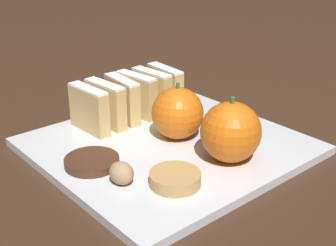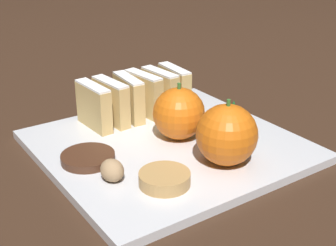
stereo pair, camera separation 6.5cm
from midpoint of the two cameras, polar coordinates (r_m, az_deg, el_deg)
The scene contains 14 objects.
ground_plane at distance 0.67m, azimuth -2.79°, elevation -3.35°, with size 6.00×6.00×0.00m, color #382316.
serving_platter at distance 0.67m, azimuth -2.80°, elevation -2.89°, with size 0.33×0.34×0.01m.
stollen_slice_front at distance 0.70m, azimuth -12.24°, elevation 1.58°, with size 0.08×0.02×0.07m.
stollen_slice_second at distance 0.72m, azimuth -10.23°, elevation 2.21°, with size 0.08×0.03×0.07m.
stollen_slice_third at distance 0.73m, azimuth -8.26°, elevation 2.80°, with size 0.08×0.02×0.07m.
stollen_slice_fourth at distance 0.75m, azimuth -6.37°, elevation 3.35°, with size 0.08×0.03×0.07m.
stollen_slice_fifth at distance 0.76m, azimuth -4.45°, elevation 3.84°, with size 0.08×0.03×0.07m.
stollen_slice_sixth at distance 0.78m, azimuth -2.75°, elevation 4.36°, with size 0.08×0.02×0.07m.
orange_near at distance 0.67m, azimuth -1.63°, elevation 1.17°, with size 0.08×0.08×0.08m.
orange_far at distance 0.60m, azimuth 4.60°, elevation -1.16°, with size 0.08×0.08×0.09m.
walnut at distance 0.57m, azimuth -9.02°, elevation -6.14°, with size 0.03×0.03×0.03m.
chocolate_cookie at distance 0.62m, azimuth -12.30°, elevation -4.70°, with size 0.07×0.07×0.01m.
gingerbread_cookie at distance 0.56m, azimuth -2.48°, elevation -6.88°, with size 0.06×0.06×0.02m.
evergreen_sprig at distance 0.68m, azimuth 4.88°, elevation 0.82°, with size 0.04×0.04×0.06m.
Camera 1 is at (0.45, -0.39, 0.30)m, focal length 50.00 mm.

